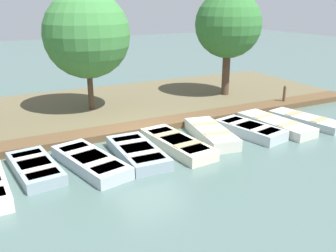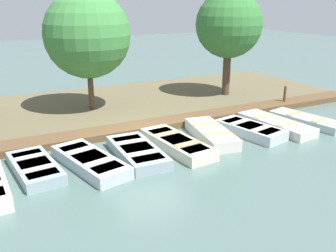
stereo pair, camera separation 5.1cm
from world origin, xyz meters
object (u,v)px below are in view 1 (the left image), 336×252
at_px(rowboat_1, 35,168).
at_px(rowboat_5, 211,133).
at_px(rowboat_3, 137,152).
at_px(rowboat_4, 177,144).
at_px(rowboat_7, 275,124).
at_px(rowboat_2, 90,162).
at_px(rowboat_8, 306,120).
at_px(rowboat_6, 250,130).
at_px(park_tree_center, 228,25).
at_px(park_tree_left, 87,35).
at_px(mooring_post_far, 284,96).

height_order(rowboat_1, rowboat_5, rowboat_5).
distance_m(rowboat_3, rowboat_4, 1.49).
xyz_separation_m(rowboat_4, rowboat_7, (-0.07, 4.52, -0.01)).
xyz_separation_m(rowboat_1, rowboat_5, (0.02, 6.21, 0.04)).
relative_size(rowboat_2, rowboat_3, 1.12).
bearing_deg(rowboat_8, rowboat_6, -101.53).
bearing_deg(rowboat_2, rowboat_8, 77.27).
bearing_deg(rowboat_8, park_tree_center, 171.76).
bearing_deg(rowboat_8, rowboat_5, -105.33).
xyz_separation_m(rowboat_4, rowboat_8, (0.05, 6.08, -0.03)).
relative_size(rowboat_4, rowboat_8, 1.04).
bearing_deg(park_tree_left, park_tree_center, 85.94).
relative_size(rowboat_3, rowboat_8, 0.92).
xyz_separation_m(rowboat_4, rowboat_5, (-0.26, 1.58, 0.02)).
relative_size(mooring_post_far, park_tree_left, 0.19).
height_order(rowboat_7, mooring_post_far, mooring_post_far).
xyz_separation_m(mooring_post_far, park_tree_center, (-2.87, -1.37, 3.17)).
height_order(rowboat_1, rowboat_8, rowboat_1).
bearing_deg(rowboat_1, mooring_post_far, 93.93).
xyz_separation_m(rowboat_5, rowboat_8, (0.31, 4.50, -0.06)).
distance_m(rowboat_5, park_tree_center, 7.39).
distance_m(rowboat_2, park_tree_left, 6.92).
distance_m(rowboat_1, park_tree_left, 7.20).
bearing_deg(rowboat_7, rowboat_5, -99.28).
distance_m(rowboat_3, mooring_post_far, 8.99).
bearing_deg(rowboat_2, mooring_post_far, 90.53).
distance_m(rowboat_5, rowboat_7, 2.95).
relative_size(rowboat_1, rowboat_6, 0.97).
bearing_deg(mooring_post_far, rowboat_6, -59.01).
bearing_deg(rowboat_4, mooring_post_far, 102.54).
relative_size(rowboat_1, mooring_post_far, 2.65).
bearing_deg(rowboat_1, rowboat_5, 83.72).
height_order(rowboat_5, rowboat_6, rowboat_5).
distance_m(rowboat_2, rowboat_6, 6.22).
bearing_deg(rowboat_6, park_tree_center, 141.28).
relative_size(rowboat_2, park_tree_center, 0.61).
relative_size(rowboat_1, rowboat_7, 0.82).
relative_size(rowboat_5, rowboat_7, 0.92).
height_order(rowboat_2, rowboat_3, rowboat_2).
bearing_deg(mooring_post_far, rowboat_2, -76.47).
distance_m(rowboat_3, park_tree_center, 9.66).
height_order(rowboat_1, rowboat_7, rowboat_7).
height_order(rowboat_4, rowboat_6, rowboat_6).
bearing_deg(rowboat_5, rowboat_4, -69.83).
bearing_deg(rowboat_5, rowboat_2, -74.86).
distance_m(rowboat_7, rowboat_8, 1.56).
bearing_deg(mooring_post_far, rowboat_7, -48.94).
height_order(rowboat_1, rowboat_4, rowboat_4).
height_order(rowboat_6, rowboat_7, rowboat_6).
relative_size(rowboat_2, rowboat_4, 0.99).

